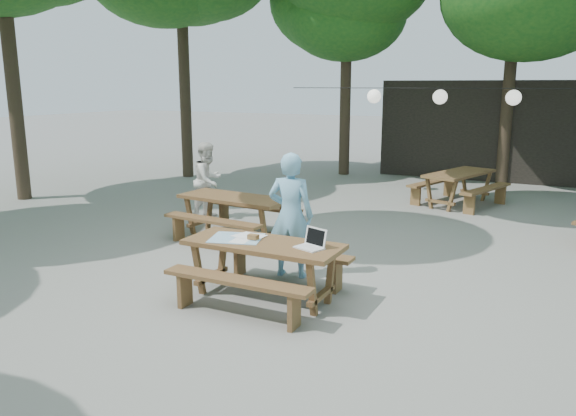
# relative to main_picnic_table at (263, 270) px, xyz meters

# --- Properties ---
(ground) EXTENTS (80.00, 80.00, 0.00)m
(ground) POSITION_rel_main_picnic_table_xyz_m (0.74, 1.57, -0.39)
(ground) COLOR slate
(ground) RESTS_ON ground
(pavilion) EXTENTS (6.00, 3.00, 2.80)m
(pavilion) POSITION_rel_main_picnic_table_xyz_m (1.24, 12.07, 1.01)
(pavilion) COLOR black
(pavilion) RESTS_ON ground
(main_picnic_table) EXTENTS (2.00, 1.58, 0.75)m
(main_picnic_table) POSITION_rel_main_picnic_table_xyz_m (0.00, 0.00, 0.00)
(main_picnic_table) COLOR #4C2F1A
(main_picnic_table) RESTS_ON ground
(picnic_table_nw) EXTENTS (2.06, 1.73, 0.75)m
(picnic_table_nw) POSITION_rel_main_picnic_table_xyz_m (-1.88, 2.34, 0.00)
(picnic_table_nw) COLOR #4C2F1A
(picnic_table_nw) RESTS_ON ground
(picnic_table_far_e) EXTENTS (2.09, 2.30, 0.75)m
(picnic_table_far_e) POSITION_rel_main_picnic_table_xyz_m (1.19, 7.02, 0.00)
(picnic_table_far_e) COLOR #4C2F1A
(picnic_table_far_e) RESTS_ON ground
(woman) EXTENTS (0.71, 0.53, 1.78)m
(woman) POSITION_rel_main_picnic_table_xyz_m (-0.08, 0.95, 0.50)
(woman) COLOR #7ABBDF
(woman) RESTS_ON ground
(second_person) EXTENTS (0.63, 0.78, 1.55)m
(second_person) POSITION_rel_main_picnic_table_xyz_m (-3.17, 3.42, 0.39)
(second_person) COLOR white
(second_person) RESTS_ON ground
(laptop) EXTENTS (0.40, 0.36, 0.24)m
(laptop) POSITION_rel_main_picnic_table_xyz_m (0.65, 0.05, 0.42)
(laptop) COLOR white
(laptop) RESTS_ON main_picnic_table
(tabletop_clutter) EXTENTS (0.78, 0.71, 0.08)m
(tabletop_clutter) POSITION_rel_main_picnic_table_xyz_m (-0.34, 0.01, 0.37)
(tabletop_clutter) COLOR teal
(tabletop_clutter) RESTS_ON main_picnic_table
(paper_lanterns) EXTENTS (9.00, 0.34, 0.38)m
(paper_lanterns) POSITION_rel_main_picnic_table_xyz_m (0.55, 7.57, 2.02)
(paper_lanterns) COLOR black
(paper_lanterns) RESTS_ON ground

